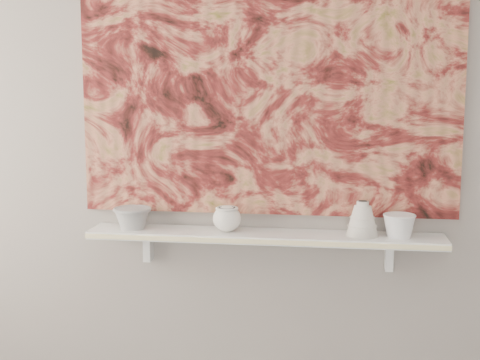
% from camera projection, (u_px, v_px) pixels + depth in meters
% --- Properties ---
extents(wall_back, '(3.60, 0.00, 3.60)m').
position_uv_depth(wall_back, '(267.00, 124.00, 2.65)').
color(wall_back, gray).
rests_on(wall_back, floor).
extents(shelf, '(1.40, 0.18, 0.03)m').
position_uv_depth(shelf, '(264.00, 236.00, 2.63)').
color(shelf, silver).
rests_on(shelf, wall_back).
extents(shelf_stripe, '(1.40, 0.01, 0.02)m').
position_uv_depth(shelf_stripe, '(261.00, 242.00, 2.54)').
color(shelf_stripe, beige).
rests_on(shelf_stripe, shelf).
extents(bracket_left, '(0.03, 0.06, 0.12)m').
position_uv_depth(bracket_left, '(148.00, 246.00, 2.77)').
color(bracket_left, silver).
rests_on(bracket_left, wall_back).
extents(bracket_right, '(0.03, 0.06, 0.12)m').
position_uv_depth(bracket_right, '(389.00, 255.00, 2.63)').
color(bracket_right, silver).
rests_on(bracket_right, wall_back).
extents(painting, '(1.50, 0.02, 1.10)m').
position_uv_depth(painting, '(267.00, 76.00, 2.61)').
color(painting, maroon).
rests_on(painting, wall_back).
extents(house_motif, '(0.09, 0.00, 0.08)m').
position_uv_depth(house_motif, '(382.00, 156.00, 2.58)').
color(house_motif, black).
rests_on(house_motif, painting).
extents(bowl_grey, '(0.16, 0.16, 0.09)m').
position_uv_depth(bowl_grey, '(132.00, 218.00, 2.69)').
color(bowl_grey, gray).
rests_on(bowl_grey, shelf).
extents(cup_cream, '(0.15, 0.15, 0.10)m').
position_uv_depth(cup_cream, '(227.00, 219.00, 2.64)').
color(cup_cream, silver).
rests_on(cup_cream, shelf).
extents(bell_vessel, '(0.16, 0.16, 0.14)m').
position_uv_depth(bell_vessel, '(362.00, 218.00, 2.56)').
color(bell_vessel, beige).
rests_on(bell_vessel, shelf).
extents(bowl_white, '(0.14, 0.14, 0.09)m').
position_uv_depth(bowl_white, '(399.00, 225.00, 2.55)').
color(bowl_white, silver).
rests_on(bowl_white, shelf).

